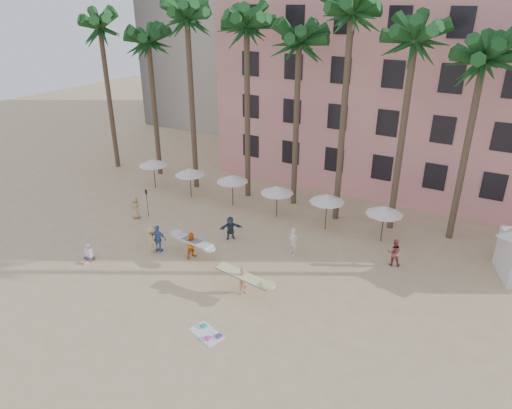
{
  "coord_description": "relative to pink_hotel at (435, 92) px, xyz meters",
  "views": [
    {
      "loc": [
        13.07,
        -15.58,
        15.22
      ],
      "look_at": [
        0.87,
        6.0,
        4.0
      ],
      "focal_mm": 32.0,
      "sensor_mm": 36.0,
      "label": 1
    }
  ],
  "objects": [
    {
      "name": "palm_row",
      "position": [
        -6.49,
        -11.0,
        4.97
      ],
      "size": [
        44.4,
        5.4,
        16.3
      ],
      "color": "brown",
      "rests_on": "ground"
    },
    {
      "name": "ground",
      "position": [
        -7.0,
        -26.0,
        -8.0
      ],
      "size": [
        120.0,
        120.0,
        0.0
      ],
      "primitive_type": "plane",
      "color": "#D1B789",
      "rests_on": "ground"
    },
    {
      "name": "pink_hotel",
      "position": [
        0.0,
        0.0,
        0.0
      ],
      "size": [
        35.0,
        14.0,
        16.0
      ],
      "primitive_type": "cube",
      "color": "#F9A697",
      "rests_on": "ground"
    },
    {
      "name": "carrier_yellow",
      "position": [
        -5.08,
        -23.28,
        -7.04
      ],
      "size": [
        3.35,
        0.94,
        1.67
      ],
      "color": "tan",
      "rests_on": "ground"
    },
    {
      "name": "paddle",
      "position": [
        -16.54,
        -18.29,
        -6.59
      ],
      "size": [
        0.18,
        0.04,
        2.23
      ],
      "color": "black",
      "rests_on": "ground"
    },
    {
      "name": "beachgoers",
      "position": [
        -9.32,
        -19.5,
        -7.1
      ],
      "size": [
        19.68,
        7.19,
        1.9
      ],
      "color": "tan",
      "rests_on": "ground"
    },
    {
      "name": "beach_towel",
      "position": [
        -4.88,
        -27.09,
        -7.97
      ],
      "size": [
        2.02,
        1.52,
        0.14
      ],
      "color": "white",
      "rests_on": "ground"
    },
    {
      "name": "seated_man",
      "position": [
        -15.49,
        -25.06,
        -7.63
      ],
      "size": [
        0.48,
        0.83,
        1.08
      ],
      "color": "#3F3F4C",
      "rests_on": "ground"
    },
    {
      "name": "carrier_white",
      "position": [
        -9.94,
        -21.5,
        -7.05
      ],
      "size": [
        3.26,
        1.39,
        1.77
      ],
      "color": "orange",
      "rests_on": "ground"
    },
    {
      "name": "umbrella_row",
      "position": [
        -10.0,
        -13.5,
        -5.67
      ],
      "size": [
        22.5,
        2.7,
        2.73
      ],
      "color": "#332B23",
      "rests_on": "ground"
    }
  ]
}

